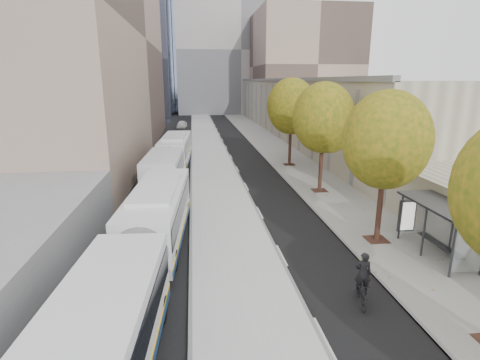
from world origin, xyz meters
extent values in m
cube|color=#B0B0B0|center=(-3.88, 35.00, 0.07)|extent=(4.25, 150.00, 0.15)
cube|color=gray|center=(4.12, 35.00, 0.04)|extent=(4.75, 150.00, 0.08)
cube|color=gray|center=(15.50, 64.00, 4.00)|extent=(18.00, 92.00, 8.00)
cube|color=gray|center=(-22.50, 41.00, 12.50)|extent=(24.00, 46.00, 25.00)
cube|color=#A39A96|center=(6.00, 96.00, 15.00)|extent=(30.00, 18.00, 30.00)
cube|color=#383A3F|center=(5.50, 11.00, 2.56)|extent=(1.90, 4.40, 0.10)
cylinder|color=#383A3F|center=(4.80, 9.00, 1.28)|extent=(0.10, 0.10, 2.40)
cube|color=silver|center=(6.22, 11.00, 1.33)|extent=(0.04, 4.00, 2.10)
cylinder|color=black|center=(3.60, 13.00, 1.70)|extent=(0.28, 0.28, 3.24)
sphere|color=#2B4E0E|center=(3.60, 13.00, 5.26)|extent=(4.20, 4.20, 4.20)
cylinder|color=black|center=(3.60, 22.00, 1.77)|extent=(0.28, 0.28, 3.38)
sphere|color=#2B4E0E|center=(3.60, 22.00, 5.48)|extent=(4.40, 4.40, 4.40)
cylinder|color=black|center=(3.60, 31.00, 1.83)|extent=(0.28, 0.28, 3.51)
sphere|color=#2B4E0E|center=(3.60, 31.00, 5.70)|extent=(4.60, 4.60, 4.60)
cube|color=silver|center=(-7.77, 10.69, 1.39)|extent=(3.52, 16.76, 2.77)
cube|color=black|center=(-7.77, 10.69, 1.89)|extent=(3.54, 16.10, 0.96)
cube|color=silver|center=(-7.60, 28.46, 1.41)|extent=(3.37, 17.00, 2.82)
cube|color=black|center=(-7.60, 28.46, 1.92)|extent=(3.40, 16.33, 0.98)
cube|color=#116445|center=(-7.60, 20.04, 1.08)|extent=(1.78, 0.16, 1.09)
imported|color=black|center=(0.34, 7.73, 0.49)|extent=(0.81, 1.69, 0.98)
imported|color=black|center=(0.34, 7.73, 1.26)|extent=(0.67, 0.52, 1.64)
sphere|color=#58943F|center=(0.34, 7.73, 1.87)|extent=(0.25, 0.25, 0.25)
imported|color=silver|center=(-7.59, 62.54, 0.63)|extent=(1.92, 3.86, 1.26)
camera|label=1|loc=(-5.62, -3.88, 8.04)|focal=28.00mm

